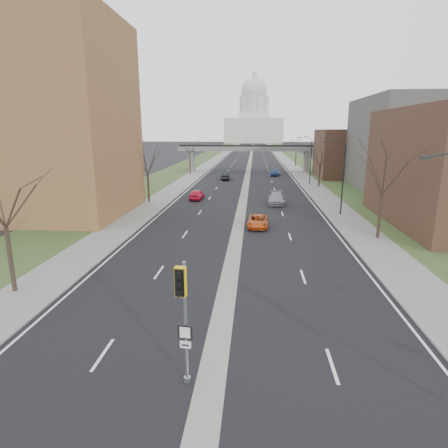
# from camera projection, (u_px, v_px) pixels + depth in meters

# --- Properties ---
(ground) EXTENTS (700.00, 700.00, 0.00)m
(ground) POSITION_uv_depth(u_px,v_px,m) (209.00, 391.00, 14.27)
(ground) COLOR black
(ground) RESTS_ON ground
(road_surface) EXTENTS (20.00, 600.00, 0.01)m
(road_surface) POSITION_uv_depth(u_px,v_px,m) (251.00, 154.00, 159.36)
(road_surface) COLOR black
(road_surface) RESTS_ON ground
(median_strip) EXTENTS (1.20, 600.00, 0.02)m
(median_strip) POSITION_uv_depth(u_px,v_px,m) (251.00, 154.00, 159.36)
(median_strip) COLOR gray
(median_strip) RESTS_ON ground
(sidewalk_right) EXTENTS (4.00, 600.00, 0.12)m
(sidewalk_right) POSITION_uv_depth(u_px,v_px,m) (280.00, 154.00, 158.40)
(sidewalk_right) COLOR gray
(sidewalk_right) RESTS_ON ground
(sidewalk_left) EXTENTS (4.00, 600.00, 0.12)m
(sidewalk_left) POSITION_uv_depth(u_px,v_px,m) (223.00, 154.00, 160.29)
(sidewalk_left) COLOR gray
(sidewalk_left) RESTS_ON ground
(grass_verge_right) EXTENTS (8.00, 600.00, 0.10)m
(grass_verge_right) POSITION_uv_depth(u_px,v_px,m) (294.00, 155.00, 157.93)
(grass_verge_right) COLOR #2C431F
(grass_verge_right) RESTS_ON ground
(grass_verge_left) EXTENTS (8.00, 600.00, 0.10)m
(grass_verge_left) POSITION_uv_depth(u_px,v_px,m) (209.00, 154.00, 160.76)
(grass_verge_left) COLOR #2C431F
(grass_verge_left) RESTS_ON ground
(apartment_building) EXTENTS (25.00, 16.00, 22.00)m
(apartment_building) POSITION_uv_depth(u_px,v_px,m) (14.00, 119.00, 42.68)
(apartment_building) COLOR brown
(apartment_building) RESTS_ON ground
(commercial_block_mid) EXTENTS (18.00, 22.00, 15.00)m
(commercial_block_mid) POSITION_uv_depth(u_px,v_px,m) (419.00, 145.00, 60.55)
(commercial_block_mid) COLOR #54524C
(commercial_block_mid) RESTS_ON ground
(commercial_block_far) EXTENTS (14.00, 14.00, 10.00)m
(commercial_block_far) POSITION_uv_depth(u_px,v_px,m) (352.00, 154.00, 79.04)
(commercial_block_far) COLOR #513226
(commercial_block_far) RESTS_ON ground
(pedestrian_bridge) EXTENTS (34.00, 3.00, 6.45)m
(pedestrian_bridge) POSITION_uv_depth(u_px,v_px,m) (248.00, 152.00, 90.48)
(pedestrian_bridge) COLOR slate
(pedestrian_bridge) RESTS_ON ground
(capitol) EXTENTS (48.00, 42.00, 55.75)m
(capitol) POSITION_uv_depth(u_px,v_px,m) (254.00, 120.00, 319.30)
(capitol) COLOR beige
(capitol) RESTS_ON ground
(streetlight_mid) EXTENTS (2.61, 0.20, 8.70)m
(streetlight_mid) POSITION_uv_depth(u_px,v_px,m) (338.00, 156.00, 42.68)
(streetlight_mid) COLOR black
(streetlight_mid) RESTS_ON sidewalk_right
(streetlight_far) EXTENTS (2.61, 0.20, 8.70)m
(streetlight_far) POSITION_uv_depth(u_px,v_px,m) (307.00, 146.00, 67.83)
(streetlight_far) COLOR black
(streetlight_far) RESTS_ON sidewalk_right
(tree_left_a) EXTENTS (7.20, 7.20, 9.40)m
(tree_left_a) POSITION_uv_depth(u_px,v_px,m) (0.00, 185.00, 21.43)
(tree_left_a) COLOR #382B21
(tree_left_a) RESTS_ON sidewalk_left
(tree_left_b) EXTENTS (6.75, 6.75, 8.81)m
(tree_left_b) POSITION_uv_depth(u_px,v_px,m) (147.00, 157.00, 50.55)
(tree_left_b) COLOR #382B21
(tree_left_b) RESTS_ON sidewalk_left
(tree_left_c) EXTENTS (7.65, 7.65, 9.99)m
(tree_left_c) POSITION_uv_depth(u_px,v_px,m) (190.00, 143.00, 83.24)
(tree_left_c) COLOR #382B21
(tree_left_c) RESTS_ON sidewalk_left
(tree_right_a) EXTENTS (7.20, 7.20, 9.40)m
(tree_right_a) POSITION_uv_depth(u_px,v_px,m) (385.00, 166.00, 32.93)
(tree_right_a) COLOR #382B21
(tree_right_a) RESTS_ON sidewalk_right
(tree_right_b) EXTENTS (6.30, 6.30, 8.22)m
(tree_right_b) POSITION_uv_depth(u_px,v_px,m) (321.00, 154.00, 65.04)
(tree_right_b) COLOR #382B21
(tree_right_b) RESTS_ON sidewalk_right
(tree_right_c) EXTENTS (7.65, 7.65, 9.99)m
(tree_right_c) POSITION_uv_depth(u_px,v_px,m) (297.00, 141.00, 103.43)
(tree_right_c) COLOR #382B21
(tree_right_c) RESTS_ON sidewalk_right
(signal_pole_median) EXTENTS (0.58, 0.83, 5.03)m
(signal_pole_median) POSITION_uv_depth(u_px,v_px,m) (183.00, 303.00, 13.75)
(signal_pole_median) COLOR gray
(signal_pole_median) RESTS_ON ground
(car_left_near) EXTENTS (1.91, 4.42, 1.49)m
(car_left_near) POSITION_uv_depth(u_px,v_px,m) (197.00, 194.00, 54.34)
(car_left_near) COLOR red
(car_left_near) RESTS_ON ground
(car_left_far) EXTENTS (1.85, 4.82, 1.57)m
(car_left_far) POSITION_uv_depth(u_px,v_px,m) (225.00, 176.00, 76.36)
(car_left_far) COLOR black
(car_left_far) RESTS_ON ground
(car_right_near) EXTENTS (2.21, 4.54, 1.24)m
(car_right_near) POSITION_uv_depth(u_px,v_px,m) (258.00, 221.00, 38.64)
(car_right_near) COLOR #C24C14
(car_right_near) RESTS_ON ground
(car_right_mid) EXTENTS (2.29, 5.32, 1.53)m
(car_right_mid) POSITION_uv_depth(u_px,v_px,m) (276.00, 198.00, 50.90)
(car_right_mid) COLOR gray
(car_right_mid) RESTS_ON ground
(car_right_far) EXTENTS (2.45, 4.81, 1.57)m
(car_right_far) POSITION_uv_depth(u_px,v_px,m) (275.00, 172.00, 83.22)
(car_right_far) COLOR #2A4B80
(car_right_far) RESTS_ON ground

